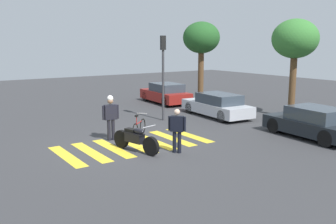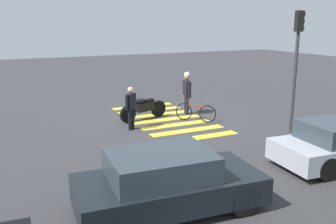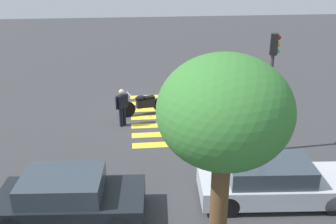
{
  "view_description": "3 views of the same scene",
  "coord_description": "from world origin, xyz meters",
  "views": [
    {
      "loc": [
        12.48,
        -6.91,
        3.92
      ],
      "look_at": [
        0.29,
        1.41,
        1.2
      ],
      "focal_mm": 40.12,
      "sensor_mm": 36.0,
      "label": 1
    },
    {
      "loc": [
        6.29,
        13.28,
        3.9
      ],
      "look_at": [
        0.75,
        1.67,
        0.76
      ],
      "focal_mm": 39.47,
      "sensor_mm": 36.0,
      "label": 2
    },
    {
      "loc": [
        1.49,
        15.77,
        6.65
      ],
      "look_at": [
        0.02,
        1.71,
        0.92
      ],
      "focal_mm": 41.45,
      "sensor_mm": 36.0,
      "label": 3
    }
  ],
  "objects": [
    {
      "name": "ground_plane",
      "position": [
        0.0,
        0.0,
        0.0
      ],
      "size": [
        60.0,
        60.0,
        0.0
      ],
      "primitive_type": "plane",
      "color": "#38383A"
    },
    {
      "name": "crosswalk_stripes",
      "position": [
        0.0,
        -0.0,
        0.0
      ],
      "size": [
        2.96,
        5.85,
        0.01
      ],
      "color": "yellow",
      "rests_on": "ground_plane"
    },
    {
      "name": "officer_on_foot",
      "position": [
        1.82,
        0.76,
        0.91
      ],
      "size": [
        0.52,
        0.46,
        1.61
      ],
      "color": "black",
      "rests_on": "ground_plane"
    },
    {
      "name": "leaning_bicycle",
      "position": [
        -0.91,
        0.76,
        0.39
      ],
      "size": [
        1.16,
        1.3,
        1.01
      ],
      "color": "black",
      "rests_on": "ground_plane"
    },
    {
      "name": "officer_by_motorcycle",
      "position": [
        -1.15,
        -0.42,
        1.08
      ],
      "size": [
        0.27,
        0.69,
        1.85
      ],
      "color": "black",
      "rests_on": "ground_plane"
    },
    {
      "name": "traffic_light_pole",
      "position": [
        -3.31,
        3.57,
        2.87
      ],
      "size": [
        0.35,
        0.3,
        4.28
      ],
      "color": "#38383D",
      "rests_on": "ground_plane"
    },
    {
      "name": "car_black_suv",
      "position": [
        3.22,
        6.79,
        0.63
      ],
      "size": [
        4.05,
        2.11,
        1.3
      ],
      "color": "black",
      "rests_on": "ground_plane"
    },
    {
      "name": "police_motorcycle",
      "position": [
        0.85,
        -0.41,
        0.47
      ],
      "size": [
        2.2,
        0.83,
        1.06
      ],
      "color": "black",
      "rests_on": "ground_plane"
    }
  ]
}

